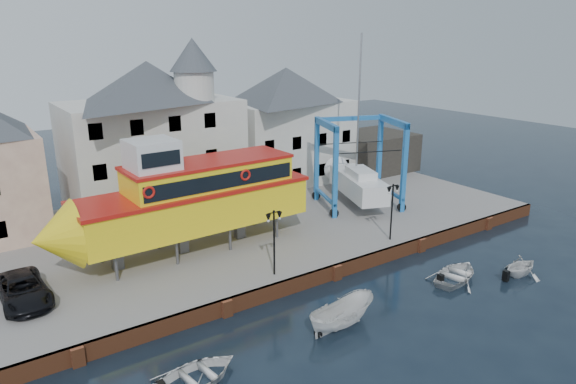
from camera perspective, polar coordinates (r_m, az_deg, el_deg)
ground at (r=33.91m, az=5.38°, el=-9.64°), size 140.00×140.00×0.00m
hardstanding at (r=42.00m, az=-4.22°, el=-3.47°), size 44.00×22.00×1.00m
quay_wall at (r=33.76m, az=5.29°, el=-8.82°), size 44.00×0.47×1.00m
building_white_main at (r=44.74m, az=-14.70°, el=6.39°), size 14.00×8.30×14.00m
building_white_right at (r=51.64m, az=-0.21°, el=7.46°), size 12.00×8.00×11.20m
shed_dark at (r=57.01m, az=9.30°, el=4.47°), size 8.00×7.00×4.00m
lamp_post_left at (r=30.93m, az=-1.57°, el=-3.83°), size 1.12×0.32×4.20m
lamp_post_right at (r=37.01m, az=11.54°, el=-0.63°), size 1.12×0.32×4.20m
tour_boat at (r=34.71m, az=-11.85°, el=-0.82°), size 18.40×4.87×7.96m
travel_lift at (r=45.15m, az=7.40°, el=1.75°), size 8.08×9.77×14.38m
van at (r=32.32m, az=-27.37°, el=-9.62°), size 2.64×5.34×1.46m
motorboat_a at (r=28.96m, az=5.96°, el=-14.68°), size 4.51×1.96×1.70m
motorboat_b at (r=35.57m, az=18.18°, el=-9.15°), size 4.94×4.08×0.89m
motorboat_c at (r=37.59m, az=24.33°, el=-8.41°), size 2.99×2.60×1.55m
motorboat_d at (r=25.30m, az=-10.23°, el=-20.16°), size 4.73×3.67×0.90m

